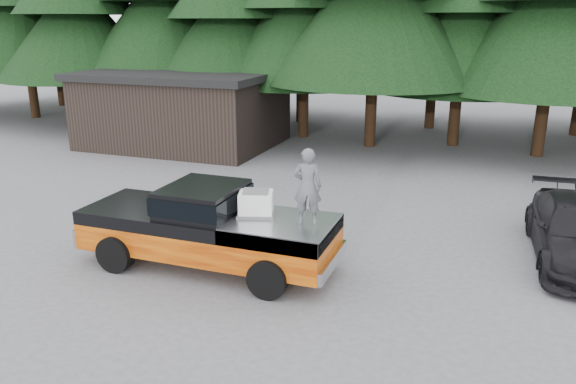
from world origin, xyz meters
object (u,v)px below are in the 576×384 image
(air_compressor, at_px, (256,204))
(man_on_bed, at_px, (307,186))
(pickup_truck, at_px, (209,239))
(utility_building, at_px, (184,108))

(air_compressor, distance_m, man_on_bed, 1.37)
(pickup_truck, relative_size, air_compressor, 8.26)
(pickup_truck, xyz_separation_m, air_compressor, (1.11, 0.18, 0.91))
(air_compressor, distance_m, utility_building, 14.13)
(utility_building, bearing_deg, man_on_bed, -50.05)
(pickup_truck, bearing_deg, air_compressor, 9.01)
(air_compressor, xyz_separation_m, man_on_bed, (1.23, -0.14, 0.57))
(pickup_truck, xyz_separation_m, utility_building, (-7.29, 11.54, 1.00))
(air_compressor, xyz_separation_m, utility_building, (-8.40, 11.36, 0.09))
(air_compressor, height_order, man_on_bed, man_on_bed)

